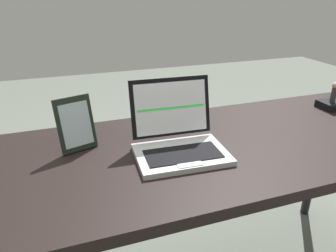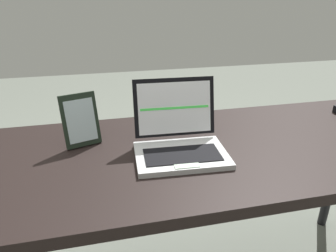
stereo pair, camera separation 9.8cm
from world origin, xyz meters
The scene contains 5 objects.
desk centered at (0.00, 0.00, 0.67)m, with size 1.79×0.66×0.73m.
laptop_front centered at (-0.09, -0.01, 0.77)m, with size 0.30×0.27×0.23m.
photo_frame centered at (-0.40, 0.12, 0.82)m, with size 0.13×0.08×0.18m.
figurine_stand centered at (0.72, 0.14, 0.74)m, with size 0.10×0.10×0.03m, color black.
figurine centered at (0.72, 0.14, 0.81)m, with size 0.03×0.03×0.09m.
Camera 1 is at (-0.42, -0.87, 1.23)m, focal length 33.59 mm.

